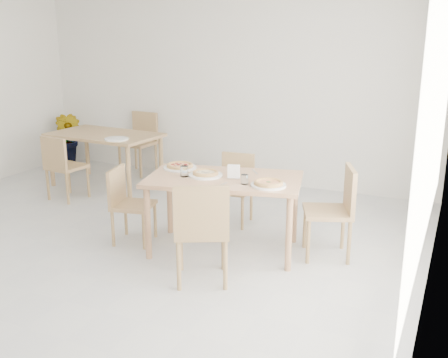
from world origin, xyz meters
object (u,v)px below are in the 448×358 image
at_px(plate_empty, 116,139).
at_px(pizza_mushroom, 206,173).
at_px(plate_mushroom, 206,175).
at_px(chair_west, 127,200).
at_px(second_table, 105,139).
at_px(chair_east, 337,206).
at_px(chair_south, 202,226).
at_px(napkin_holder, 234,172).
at_px(chair_back_s, 62,163).
at_px(main_table, 224,186).
at_px(plate_margherita, 268,185).
at_px(chair_back_n, 141,138).
at_px(plate_pepperoni, 180,168).
at_px(pizza_pepperoni, 180,165).
at_px(tumbler_b, 245,179).
at_px(chair_north, 235,183).
at_px(tumbler_a, 184,171).
at_px(pizza_margherita, 268,183).

bearing_deg(plate_empty, pizza_mushroom, -30.85).
bearing_deg(plate_mushroom, pizza_mushroom, -90.00).
xyz_separation_m(chair_west, second_table, (-1.44, 1.57, 0.22)).
bearing_deg(chair_east, plate_mushroom, -95.34).
height_order(chair_south, pizza_mushroom, chair_south).
distance_m(chair_east, plate_empty, 3.17).
bearing_deg(napkin_holder, chair_east, 3.63).
distance_m(chair_back_s, plate_empty, 0.75).
distance_m(main_table, plate_margherita, 0.51).
xyz_separation_m(plate_mushroom, chair_back_n, (-2.23, 2.23, -0.23)).
height_order(plate_pepperoni, chair_back_s, chair_back_s).
bearing_deg(pizza_pepperoni, chair_back_n, 131.81).
height_order(pizza_pepperoni, tumbler_b, tumbler_b).
xyz_separation_m(chair_west, chair_back_s, (-1.55, 0.80, 0.04)).
height_order(chair_north, plate_margherita, chair_north).
bearing_deg(chair_back_n, main_table, -38.49).
xyz_separation_m(second_table, chair_back_n, (0.02, 0.85, -0.13)).
bearing_deg(tumbler_a, chair_back_s, 161.63).
relative_size(chair_west, chair_back_n, 0.85).
relative_size(main_table, chair_south, 1.77).
relative_size(tumbler_b, second_table, 0.06).
xyz_separation_m(plate_mushroom, napkin_holder, (0.29, 0.01, 0.06)).
bearing_deg(chair_south, pizza_mushroom, -92.70).
bearing_deg(chair_west, plate_empty, 26.65).
bearing_deg(chair_north, chair_south, -81.32).
bearing_deg(plate_mushroom, tumbler_a, -149.47).
bearing_deg(chair_north, plate_pepperoni, -119.62).
xyz_separation_m(chair_west, plate_pepperoni, (0.44, 0.33, 0.31)).
bearing_deg(plate_margherita, plate_pepperoni, 168.06).
bearing_deg(plate_mushroom, plate_empty, 149.15).
distance_m(pizza_margherita, plate_empty, 2.79).
bearing_deg(plate_empty, plate_margherita, -25.01).
xyz_separation_m(chair_east, plate_empty, (-3.07, 0.76, 0.25)).
relative_size(pizza_mushroom, napkin_holder, 2.20).
bearing_deg(chair_east, plate_pepperoni, -104.07).
xyz_separation_m(tumbler_b, second_table, (-2.71, 1.49, -0.13)).
xyz_separation_m(plate_margherita, plate_pepperoni, (-1.04, 0.22, 0.00)).
distance_m(chair_west, pizza_pepperoni, 0.64).
distance_m(pizza_mushroom, tumbler_a, 0.21).
bearing_deg(tumbler_a, plate_pepperoni, 127.23).
bearing_deg(tumbler_a, plate_margherita, 2.15).
height_order(plate_pepperoni, tumbler_b, tumbler_b).
height_order(chair_south, napkin_holder, chair_south).
bearing_deg(pizza_pepperoni, tumbler_a, -52.77).
height_order(plate_pepperoni, chair_back_n, chair_back_n).
relative_size(plate_pepperoni, pizza_mushroom, 1.12).
bearing_deg(chair_east, chair_west, -96.55).
distance_m(chair_south, plate_pepperoni, 1.13).
height_order(pizza_mushroom, pizza_pepperoni, same).
relative_size(pizza_mushroom, chair_back_s, 0.36).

